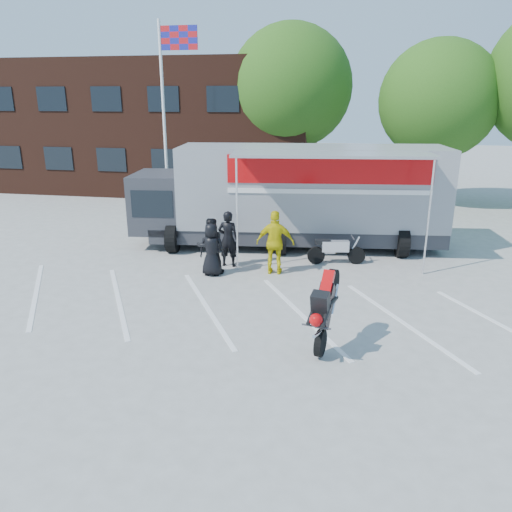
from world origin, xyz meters
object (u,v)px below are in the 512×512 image
(parked_motorcycle, at_px, (336,264))
(spectator_hivis, at_px, (275,243))
(transporter_truck, at_px, (295,246))
(spectator_leather_a, at_px, (212,249))
(flagpole, at_px, (169,98))
(spectator_leather_c, at_px, (210,246))
(tree_mid, at_px, (439,100))
(spectator_leather_b, at_px, (228,239))
(stunt_bike_rider, at_px, (327,344))
(tree_left, at_px, (291,87))

(parked_motorcycle, relative_size, spectator_hivis, 0.97)
(transporter_truck, distance_m, spectator_leather_a, 4.19)
(flagpole, distance_m, spectator_leather_c, 8.48)
(tree_mid, bearing_deg, transporter_truck, -124.58)
(spectator_leather_b, bearing_deg, spectator_hivis, 166.36)
(spectator_hivis, bearing_deg, spectator_leather_a, 12.57)
(tree_mid, height_order, spectator_hivis, tree_mid)
(stunt_bike_rider, bearing_deg, spectator_leather_b, 136.73)
(tree_left, xyz_separation_m, spectator_leather_b, (-0.42, -11.74, -4.68))
(spectator_leather_b, bearing_deg, parked_motorcycle, -164.14)
(tree_mid, bearing_deg, tree_left, 171.87)
(spectator_leather_a, bearing_deg, spectator_leather_c, -63.06)
(spectator_leather_a, bearing_deg, spectator_leather_b, -107.65)
(tree_left, xyz_separation_m, stunt_bike_rider, (2.92, -16.46, -5.57))
(transporter_truck, bearing_deg, spectator_leather_c, -129.67)
(spectator_leather_b, xyz_separation_m, spectator_hivis, (1.55, -0.42, 0.08))
(transporter_truck, distance_m, spectator_leather_c, 4.11)
(spectator_hivis, bearing_deg, tree_left, -87.00)
(tree_mid, xyz_separation_m, parked_motorcycle, (-4.10, -9.91, -4.94))
(spectator_leather_c, distance_m, spectator_hivis, 1.93)
(spectator_leather_a, bearing_deg, tree_mid, -124.13)
(transporter_truck, xyz_separation_m, parked_motorcycle, (1.50, -1.79, 0.00))
(parked_motorcycle, bearing_deg, transporter_truck, 29.58)
(transporter_truck, bearing_deg, stunt_bike_rider, -85.07)
(stunt_bike_rider, distance_m, spectator_leather_b, 5.84)
(parked_motorcycle, height_order, spectator_hivis, spectator_hivis)
(tree_mid, distance_m, transporter_truck, 11.03)
(tree_mid, bearing_deg, flagpole, -156.03)
(tree_mid, xyz_separation_m, spectator_leather_b, (-7.42, -10.74, -4.06))
(tree_mid, relative_size, spectator_hivis, 3.99)
(tree_left, xyz_separation_m, spectator_leather_a, (-0.70, -12.65, -4.77))
(flagpole, distance_m, spectator_leather_b, 8.06)
(spectator_leather_c, bearing_deg, flagpole, -85.96)
(spectator_leather_b, distance_m, spectator_hivis, 1.60)
(tree_left, bearing_deg, flagpole, -125.28)
(transporter_truck, bearing_deg, parked_motorcycle, -56.80)
(stunt_bike_rider, bearing_deg, spectator_leather_a, 144.95)
(tree_left, distance_m, spectator_hivis, 13.06)
(stunt_bike_rider, height_order, spectator_leather_a, spectator_leather_a)
(flagpole, bearing_deg, spectator_leather_c, -61.94)
(flagpole, distance_m, spectator_hivis, 9.14)
(tree_left, xyz_separation_m, tree_mid, (7.00, -1.00, -0.62))
(spectator_leather_a, bearing_deg, transporter_truck, -121.45)
(spectator_leather_a, height_order, spectator_hivis, spectator_hivis)
(flagpole, xyz_separation_m, parked_motorcycle, (7.14, -4.91, -5.05))
(transporter_truck, height_order, spectator_hivis, spectator_hivis)
(flagpole, xyz_separation_m, tree_left, (4.24, 6.00, 0.51))
(spectator_leather_c, bearing_deg, spectator_leather_b, -139.45)
(parked_motorcycle, relative_size, spectator_leather_b, 1.06)
(flagpole, height_order, tree_left, tree_left)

